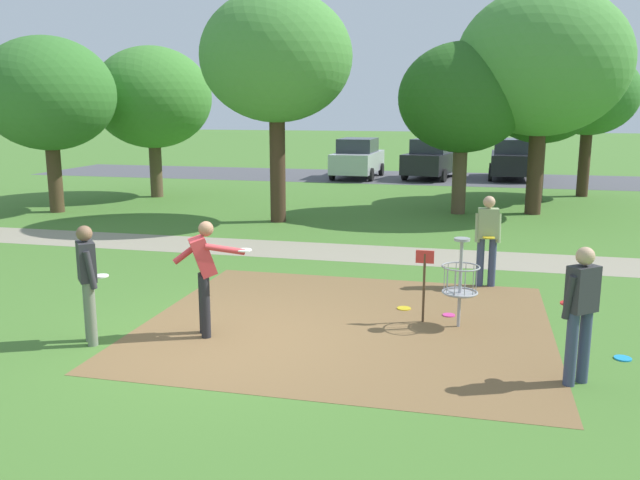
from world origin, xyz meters
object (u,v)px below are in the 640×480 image
(tree_mid_left, at_px, (543,96))
(player_foreground_watching, at_px, (88,277))
(frisbee_near_basket, at_px, (449,315))
(tree_mid_center, at_px, (590,94))
(player_waiting_right, at_px, (488,236))
(parked_car_leftmost, at_px, (358,158))
(tree_far_left, at_px, (276,58))
(frisbee_mid_grass, at_px, (404,308))
(tree_far_center, at_px, (463,98))
(tree_near_left, at_px, (152,98))
(tree_near_right, at_px, (48,94))
(parked_car_center_left, at_px, (433,159))
(tree_mid_right, at_px, (542,63))
(player_waiting_left, at_px, (204,270))
(player_throwing, at_px, (581,308))
(parked_car_center_right, at_px, (512,159))
(frisbee_by_tee, at_px, (623,358))
(disc_golf_basket, at_px, (456,279))

(tree_mid_left, bearing_deg, player_foreground_watching, -114.10)
(frisbee_near_basket, distance_m, tree_mid_center, 16.72)
(player_waiting_right, distance_m, parked_car_leftmost, 19.06)
(tree_far_left, bearing_deg, frisbee_mid_grass, -59.37)
(tree_mid_center, xyz_separation_m, tree_far_center, (-4.40, -5.18, -0.18))
(tree_near_left, xyz_separation_m, tree_near_right, (-1.42, -4.04, 0.07))
(frisbee_mid_grass, bearing_deg, tree_far_left, 120.63)
(tree_mid_left, distance_m, parked_car_center_left, 8.38)
(frisbee_near_basket, bearing_deg, tree_near_left, 133.31)
(tree_near_right, distance_m, tree_mid_right, 15.13)
(tree_mid_right, bearing_deg, tree_far_left, -156.57)
(frisbee_mid_grass, bearing_deg, player_waiting_left, -144.23)
(player_throwing, relative_size, tree_near_left, 0.31)
(player_waiting_right, distance_m, tree_far_center, 9.00)
(tree_far_left, height_order, parked_car_center_right, tree_far_left)
(frisbee_mid_grass, xyz_separation_m, tree_near_left, (-10.51, 11.74, 3.60))
(player_waiting_right, xyz_separation_m, tree_mid_center, (3.62, 13.76, 2.77))
(player_waiting_left, bearing_deg, frisbee_mid_grass, 35.77)
(frisbee_near_basket, bearing_deg, tree_mid_left, 80.17)
(player_foreground_watching, height_order, tree_mid_right, tree_mid_right)
(player_throwing, height_order, tree_mid_left, tree_mid_left)
(frisbee_near_basket, height_order, tree_mid_center, tree_mid_center)
(tree_mid_right, bearing_deg, parked_car_center_left, 111.34)
(tree_far_center, bearing_deg, player_throwing, -82.01)
(parked_car_center_right, bearing_deg, tree_mid_left, -85.79)
(frisbee_mid_grass, distance_m, parked_car_center_right, 21.39)
(frisbee_by_tee, height_order, tree_mid_right, tree_mid_right)
(tree_far_left, bearing_deg, frisbee_near_basket, -56.07)
(player_throwing, xyz_separation_m, parked_car_center_right, (0.25, 23.73, -0.05))
(frisbee_mid_grass, bearing_deg, parked_car_leftmost, 102.40)
(frisbee_mid_grass, bearing_deg, parked_car_center_right, 82.96)
(player_waiting_left, relative_size, tree_near_right, 0.31)
(tree_mid_right, bearing_deg, player_waiting_right, -99.49)
(player_waiting_left, height_order, tree_near_right, tree_near_right)
(player_throwing, distance_m, tree_mid_left, 16.53)
(parked_car_leftmost, distance_m, parked_car_center_right, 7.12)
(player_foreground_watching, xyz_separation_m, tree_far_left, (-0.36, 10.29, 3.68))
(tree_mid_left, bearing_deg, tree_near_left, -171.59)
(frisbee_near_basket, xyz_separation_m, frisbee_by_tee, (2.36, -1.34, 0.00))
(tree_mid_center, relative_size, parked_car_center_right, 1.24)
(frisbee_by_tee, distance_m, tree_mid_left, 15.73)
(disc_golf_basket, distance_m, frisbee_mid_grass, 1.32)
(tree_mid_right, height_order, parked_car_leftmost, tree_mid_right)
(tree_near_left, xyz_separation_m, parked_car_center_right, (13.13, 9.46, -2.69))
(frisbee_mid_grass, xyz_separation_m, tree_far_left, (-4.53, 7.65, 4.64))
(tree_near_left, bearing_deg, tree_mid_right, -3.87)
(player_foreground_watching, distance_m, player_waiting_right, 7.07)
(frisbee_near_basket, distance_m, frisbee_by_tee, 2.71)
(player_foreground_watching, relative_size, player_waiting_left, 1.00)
(tree_mid_center, bearing_deg, player_throwing, -98.14)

